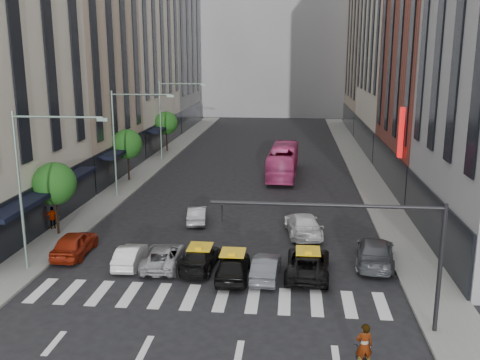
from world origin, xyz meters
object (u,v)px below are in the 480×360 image
(taxi_left, at_px, (200,258))
(taxi_center, at_px, (233,266))
(bus, at_px, (283,161))
(car_white_front, at_px, (130,256))
(car_red, at_px, (75,243))
(streetlamp_mid, at_px, (125,130))
(pedestrian_far, at_px, (53,218))
(streetlamp_far, at_px, (168,110))
(streetlamp_near, at_px, (34,170))

(taxi_left, bearing_deg, taxi_center, 152.31)
(taxi_left, xyz_separation_m, bus, (4.25, 24.39, 0.89))
(car_white_front, bearing_deg, car_red, -20.72)
(streetlamp_mid, bearing_deg, car_white_front, -72.15)
(car_white_front, relative_size, pedestrian_far, 2.36)
(streetlamp_far, bearing_deg, pedestrian_far, -95.83)
(streetlamp_far, xyz_separation_m, car_red, (0.84, -29.44, -5.15))
(car_red, bearing_deg, car_white_front, 159.93)
(taxi_left, relative_size, pedestrian_far, 2.81)
(streetlamp_mid, relative_size, streetlamp_far, 1.00)
(bus, bearing_deg, taxi_left, 82.74)
(streetlamp_far, bearing_deg, streetlamp_near, -90.00)
(car_red, bearing_deg, taxi_left, 169.20)
(streetlamp_near, relative_size, taxi_center, 2.06)
(streetlamp_near, height_order, streetlamp_mid, same)
(car_red, height_order, taxi_center, car_red)
(car_white_front, distance_m, taxi_left, 4.16)
(taxi_center, bearing_deg, taxi_left, -31.89)
(taxi_left, height_order, pedestrian_far, pedestrian_far)
(streetlamp_far, relative_size, bus, 0.82)
(pedestrian_far, bearing_deg, car_white_front, 116.29)
(bus, bearing_deg, taxi_center, 87.68)
(car_red, xyz_separation_m, bus, (12.30, 23.10, 0.78))
(streetlamp_far, distance_m, pedestrian_far, 25.67)
(streetlamp_near, height_order, car_white_front, streetlamp_near)
(car_white_front, bearing_deg, taxi_center, 166.51)
(taxi_left, height_order, bus, bus)
(taxi_left, xyz_separation_m, pedestrian_far, (-11.46, 5.66, 0.30))
(taxi_center, bearing_deg, streetlamp_mid, -56.46)
(pedestrian_far, bearing_deg, streetlamp_far, -121.67)
(streetlamp_near, bearing_deg, car_white_front, 15.04)
(streetlamp_near, bearing_deg, taxi_center, 0.31)
(streetlamp_far, distance_m, bus, 15.23)
(taxi_left, bearing_deg, car_white_front, 3.39)
(streetlamp_near, bearing_deg, streetlamp_mid, 90.00)
(taxi_center, height_order, pedestrian_far, pedestrian_far)
(taxi_center, relative_size, pedestrian_far, 2.75)
(taxi_center, distance_m, bus, 25.72)
(streetlamp_near, relative_size, streetlamp_mid, 1.00)
(car_red, distance_m, bus, 26.19)
(streetlamp_mid, relative_size, car_white_front, 2.41)
(car_red, relative_size, pedestrian_far, 2.80)
(car_white_front, distance_m, bus, 25.82)
(car_red, bearing_deg, streetlamp_mid, -88.17)
(taxi_center, height_order, bus, bus)
(streetlamp_far, height_order, bus, streetlamp_far)
(car_white_front, relative_size, taxi_center, 0.86)
(car_red, xyz_separation_m, taxi_center, (10.09, -2.50, -0.01))
(streetlamp_mid, xyz_separation_m, car_white_front, (4.74, -14.73, -5.29))
(streetlamp_near, xyz_separation_m, car_white_front, (4.74, 1.27, -5.29))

